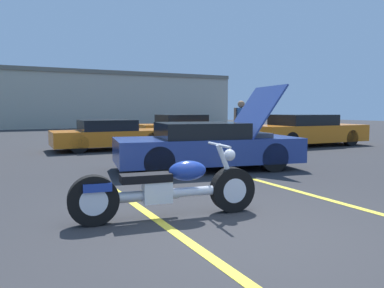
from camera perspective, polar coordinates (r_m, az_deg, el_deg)
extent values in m
plane|color=#2D2D30|center=(4.19, 7.50, -14.07)|extent=(80.00, 80.00, 0.00)
cube|color=yellow|center=(4.43, -3.16, -12.91)|extent=(0.12, 5.53, 0.01)
cube|color=yellow|center=(6.03, 21.65, -8.34)|extent=(0.12, 5.53, 0.01)
cube|color=#B2AD9E|center=(30.78, -22.97, 6.35)|extent=(32.00, 4.00, 4.40)
cube|color=slate|center=(30.90, -23.11, 10.15)|extent=(32.00, 4.20, 0.30)
cylinder|color=black|center=(5.14, 6.16, -6.92)|extent=(0.62, 0.24, 0.61)
cylinder|color=black|center=(4.67, -14.81, -8.31)|extent=(0.62, 0.24, 0.61)
cylinder|color=silver|center=(5.14, 6.16, -6.92)|extent=(0.35, 0.21, 0.33)
cylinder|color=silver|center=(4.67, -14.81, -8.31)|extent=(0.35, 0.21, 0.33)
cylinder|color=silver|center=(4.82, -3.80, -7.54)|extent=(1.56, 0.33, 0.12)
cube|color=silver|center=(4.78, -5.40, -7.17)|extent=(0.39, 0.29, 0.28)
ellipsoid|color=navy|center=(4.84, -0.68, -4.08)|extent=(0.53, 0.34, 0.26)
cube|color=black|center=(4.71, -7.05, -5.13)|extent=(0.66, 0.34, 0.10)
cube|color=navy|center=(4.64, -14.29, -6.29)|extent=(0.36, 0.26, 0.10)
cylinder|color=silver|center=(5.04, 5.25, -3.42)|extent=(0.31, 0.11, 0.62)
cylinder|color=silver|center=(4.96, 4.13, -0.15)|extent=(0.13, 0.70, 0.04)
sphere|color=silver|center=(5.04, 5.74, -1.68)|extent=(0.16, 0.16, 0.16)
cylinder|color=silver|center=(4.85, -8.90, -8.24)|extent=(1.19, 0.25, 0.09)
cube|color=navy|center=(8.69, 2.34, -0.86)|extent=(4.44, 2.45, 0.56)
cube|color=black|center=(8.60, 1.30, 2.11)|extent=(2.14, 1.86, 0.35)
cylinder|color=black|center=(8.55, 12.28, -1.99)|extent=(0.68, 0.33, 0.65)
cylinder|color=black|center=(9.88, 8.08, -0.96)|extent=(0.68, 0.33, 0.65)
cylinder|color=black|center=(7.65, -5.09, -2.73)|extent=(0.68, 0.33, 0.65)
cylinder|color=black|center=(9.11, -6.98, -1.46)|extent=(0.68, 0.33, 0.65)
cube|color=navy|center=(9.10, 9.55, 4.91)|extent=(1.15, 1.71, 1.23)
cube|color=#4C4C51|center=(9.10, 9.24, 0.87)|extent=(0.76, 1.04, 0.28)
cube|color=orange|center=(17.58, -1.09, 2.19)|extent=(4.57, 1.83, 0.56)
cube|color=black|center=(17.48, -1.63, 3.79)|extent=(2.07, 1.63, 0.43)
cylinder|color=black|center=(17.59, 4.18, 1.70)|extent=(0.60, 0.23, 0.60)
cylinder|color=black|center=(18.94, 1.68, 1.97)|extent=(0.60, 0.23, 0.60)
cylinder|color=black|center=(16.29, -4.30, 1.42)|extent=(0.60, 0.23, 0.60)
cylinder|color=black|center=(17.73, -6.31, 1.71)|extent=(0.60, 0.23, 0.60)
cube|color=orange|center=(13.35, -12.11, 0.99)|extent=(4.06, 1.80, 0.50)
cube|color=black|center=(13.29, -12.82, 2.83)|extent=(1.84, 1.58, 0.37)
cylinder|color=black|center=(13.00, -5.97, 0.47)|extent=(0.62, 0.23, 0.61)
cylinder|color=black|center=(14.41, -7.98, 0.91)|extent=(0.62, 0.23, 0.61)
cylinder|color=black|center=(12.39, -16.89, 0.03)|extent=(0.62, 0.23, 0.61)
cylinder|color=black|center=(13.86, -17.85, 0.54)|extent=(0.62, 0.23, 0.61)
cube|color=orange|center=(15.10, 17.03, 1.61)|extent=(4.73, 2.02, 0.63)
cube|color=black|center=(14.95, 16.55, 3.56)|extent=(2.16, 1.74, 0.40)
cylinder|color=black|center=(15.55, 23.00, 0.86)|extent=(0.62, 0.24, 0.61)
cylinder|color=black|center=(16.69, 18.83, 1.27)|extent=(0.62, 0.24, 0.61)
cylinder|color=black|center=(13.55, 14.77, 0.51)|extent=(0.62, 0.24, 0.61)
cylinder|color=black|center=(14.84, 10.74, 0.99)|extent=(0.62, 0.24, 0.61)
cylinder|color=brown|center=(11.67, 7.03, 0.39)|extent=(0.12, 0.12, 0.81)
cylinder|color=brown|center=(11.79, 7.84, 0.43)|extent=(0.12, 0.12, 0.81)
cube|color=#335B93|center=(11.69, 7.48, 3.93)|extent=(0.36, 0.20, 0.64)
cylinder|color=#9E704C|center=(11.57, 6.58, 4.09)|extent=(0.08, 0.08, 0.57)
cylinder|color=#9E704C|center=(11.82, 8.36, 4.09)|extent=(0.08, 0.08, 0.57)
sphere|color=#9E704C|center=(11.69, 7.50, 6.03)|extent=(0.22, 0.22, 0.22)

